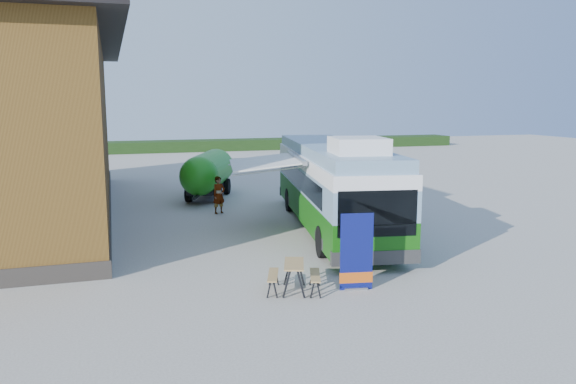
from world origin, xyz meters
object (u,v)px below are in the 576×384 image
object	(u,v)px
picnic_table	(294,270)
bus	(332,182)
banner	(356,259)
person_a	(219,195)
person_b	(309,202)
slurry_tanker	(208,172)

from	to	relation	value
picnic_table	bus	bearing A→B (deg)	79.18
banner	person_a	bearing A→B (deg)	107.87
picnic_table	banner	bearing A→B (deg)	6.41
banner	person_a	distance (m)	10.70
picnic_table	person_b	xyz separation A→B (m)	(3.01, 7.40, 0.28)
bus	person_a	distance (m)	5.39
picnic_table	person_a	distance (m)	10.27
banner	picnic_table	xyz separation A→B (m)	(-1.53, 0.33, -0.25)
banner	slurry_tanker	bearing A→B (deg)	104.79
picnic_table	person_b	bearing A→B (deg)	86.42
slurry_tanker	person_a	bearing A→B (deg)	-71.74
bus	slurry_tanker	xyz separation A→B (m)	(-3.26, 7.98, -0.44)
person_a	person_b	distance (m)	4.14
picnic_table	person_b	world-z (taller)	person_b
banner	slurry_tanker	size ratio (longest dim) A/B	0.34
slurry_tanker	banner	bearing A→B (deg)	-63.45
banner	picnic_table	bearing A→B (deg)	177.69
banner	person_a	world-z (taller)	banner
person_a	person_b	xyz separation A→B (m)	(2.98, -2.87, 0.04)
picnic_table	slurry_tanker	xyz separation A→B (m)	(0.26, 14.25, 0.74)
picnic_table	slurry_tanker	world-z (taller)	slurry_tanker
banner	person_b	world-z (taller)	banner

